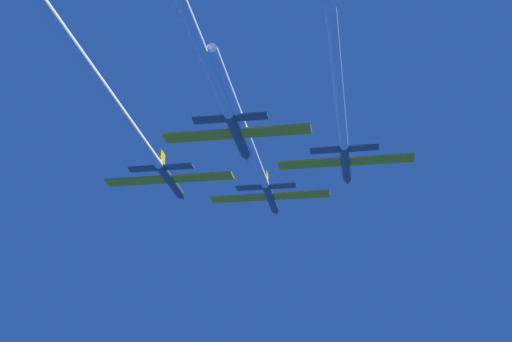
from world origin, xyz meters
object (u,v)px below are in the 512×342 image
(jet_right_wing, at_px, (342,130))
(jet_slot, at_px, (214,79))
(jet_lead, at_px, (257,164))
(jet_left_wing, at_px, (140,139))

(jet_right_wing, bearing_deg, jet_slot, -129.91)
(jet_lead, height_order, jet_right_wing, jet_right_wing)
(jet_left_wing, bearing_deg, jet_lead, 42.34)
(jet_right_wing, xyz_separation_m, jet_slot, (-13.19, -15.77, -0.51))
(jet_left_wing, relative_size, jet_slot, 1.00)
(jet_left_wing, bearing_deg, jet_right_wing, 6.70)
(jet_lead, height_order, jet_slot, jet_lead)
(jet_lead, relative_size, jet_left_wing, 0.98)
(jet_right_wing, bearing_deg, jet_lead, 143.68)
(jet_lead, height_order, jet_left_wing, jet_lead)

